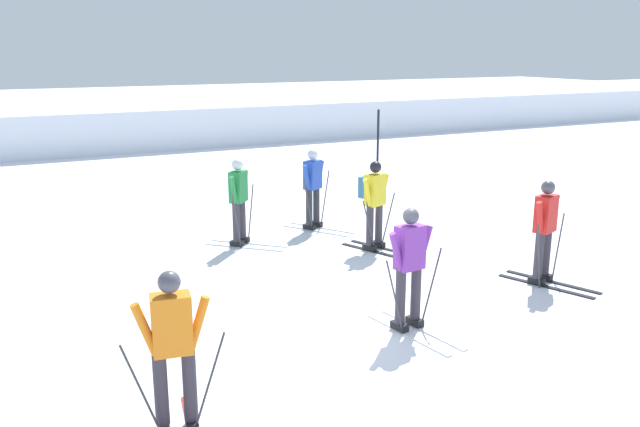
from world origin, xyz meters
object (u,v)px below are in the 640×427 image
object	(u,v)px
skier_purple	(410,266)
trail_marker_pole	(378,147)
skier_red	(545,229)
skier_yellow	(374,201)
skier_orange	(173,349)
skier_green	(239,200)
skier_blue	(313,187)

from	to	relation	value
skier_purple	trail_marker_pole	distance (m)	10.06
skier_red	skier_yellow	size ratio (longest dim) A/B	1.00
skier_orange	skier_yellow	xyz separation A→B (m)	(4.98, 4.43, 0.04)
skier_red	trail_marker_pole	distance (m)	8.47
skier_red	skier_yellow	distance (m)	3.21
skier_green	skier_yellow	bearing A→B (deg)	-32.57
skier_blue	skier_green	distance (m)	1.86
skier_red	trail_marker_pole	size ratio (longest dim) A/B	0.82
skier_blue	skier_red	size ratio (longest dim) A/B	1.00
skier_purple	skier_orange	world-z (taller)	same
skier_blue	skier_red	bearing A→B (deg)	-68.14
skier_blue	skier_green	xyz separation A→B (m)	(-1.81, -0.44, -0.00)
skier_orange	skier_yellow	size ratio (longest dim) A/B	1.00
skier_yellow	skier_green	bearing A→B (deg)	147.43
skier_purple	skier_red	xyz separation A→B (m)	(2.99, 0.54, 0.00)
skier_green	skier_yellow	world-z (taller)	same
skier_blue	trail_marker_pole	world-z (taller)	trail_marker_pole
skier_yellow	trail_marker_pole	size ratio (longest dim) A/B	0.82
skier_blue	trail_marker_pole	xyz separation A→B (m)	(3.80, 3.57, 0.12)
skier_red	skier_green	size ratio (longest dim) A/B	1.00
skier_blue	skier_orange	xyz separation A→B (m)	(-4.60, -6.26, -0.00)
skier_yellow	skier_orange	bearing A→B (deg)	-138.32
skier_orange	trail_marker_pole	bearing A→B (deg)	49.52
skier_blue	skier_green	size ratio (longest dim) A/B	1.00
skier_blue	skier_red	world-z (taller)	same
skier_purple	skier_red	bearing A→B (deg)	10.20
skier_orange	trail_marker_pole	world-z (taller)	trail_marker_pole
skier_blue	skier_yellow	size ratio (longest dim) A/B	1.00
skier_red	skier_orange	distance (m)	6.67
skier_yellow	trail_marker_pole	distance (m)	6.40
skier_orange	skier_purple	bearing A→B (deg)	16.86
skier_purple	skier_yellow	size ratio (longest dim) A/B	1.00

